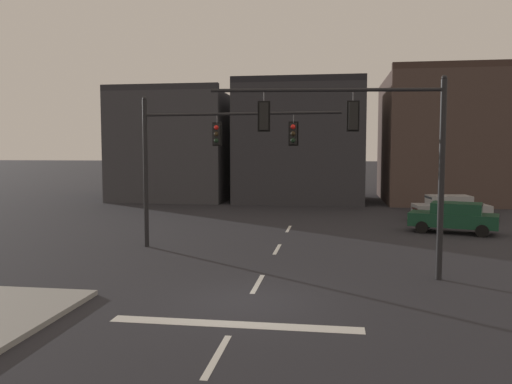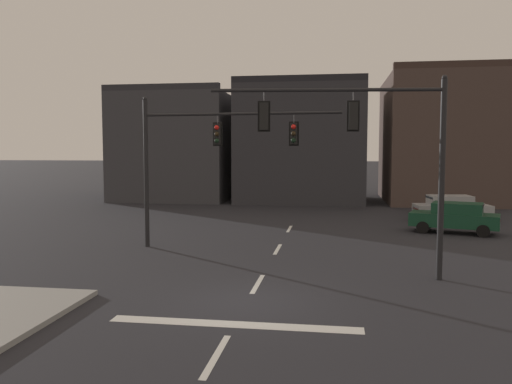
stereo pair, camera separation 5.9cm
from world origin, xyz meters
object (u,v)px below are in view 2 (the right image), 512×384
Objects in this scene: signal_mast_far_side at (202,148)px; car_lot_nearside at (451,208)px; signal_mast_near_side at (374,140)px; car_lot_middle at (455,217)px.

signal_mast_far_side is 1.91× the size of car_lot_nearside.
car_lot_middle is at bearing 64.68° from signal_mast_near_side.
signal_mast_far_side is 1.85× the size of car_lot_middle.
car_lot_nearside and car_lot_middle have the same top height.
car_lot_middle is at bearing -99.84° from car_lot_nearside.
signal_mast_near_side is at bearing -32.07° from signal_mast_far_side.
signal_mast_near_side is at bearing -115.32° from car_lot_middle.
signal_mast_near_side is at bearing -110.97° from car_lot_nearside.
signal_mast_near_side is 1.69× the size of car_lot_nearside.
signal_mast_far_side is 17.16m from car_lot_nearside.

